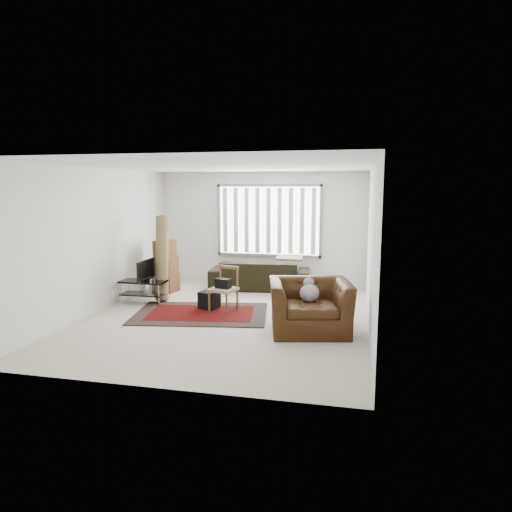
{
  "coord_description": "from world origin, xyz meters",
  "views": [
    {
      "loc": [
        2.27,
        -7.68,
        2.33
      ],
      "look_at": [
        0.41,
        0.62,
        1.05
      ],
      "focal_mm": 32.0,
      "sensor_mm": 36.0,
      "label": 1
    }
  ],
  "objects_px": {
    "tv_stand": "(143,287)",
    "side_chair": "(224,287)",
    "moving_boxes": "(166,268)",
    "sofa": "(260,270)",
    "armchair": "(310,302)"
  },
  "relations": [
    {
      "from": "tv_stand",
      "to": "moving_boxes",
      "type": "height_order",
      "value": "moving_boxes"
    },
    {
      "from": "tv_stand",
      "to": "armchair",
      "type": "xyz_separation_m",
      "value": [
        3.5,
        -1.12,
        0.15
      ]
    },
    {
      "from": "moving_boxes",
      "to": "sofa",
      "type": "xyz_separation_m",
      "value": [
        2.01,
        0.73,
        -0.1
      ]
    },
    {
      "from": "sofa",
      "to": "armchair",
      "type": "distance_m",
      "value": 3.25
    },
    {
      "from": "tv_stand",
      "to": "sofa",
      "type": "relative_size",
      "value": 0.41
    },
    {
      "from": "tv_stand",
      "to": "side_chair",
      "type": "height_order",
      "value": "side_chair"
    },
    {
      "from": "sofa",
      "to": "armchair",
      "type": "relative_size",
      "value": 1.51
    },
    {
      "from": "tv_stand",
      "to": "side_chair",
      "type": "distance_m",
      "value": 1.8
    },
    {
      "from": "tv_stand",
      "to": "moving_boxes",
      "type": "xyz_separation_m",
      "value": [
        0.04,
        1.06,
        0.21
      ]
    },
    {
      "from": "moving_boxes",
      "to": "sofa",
      "type": "relative_size",
      "value": 0.51
    },
    {
      "from": "side_chair",
      "to": "sofa",
      "type": "bearing_deg",
      "value": 98.26
    },
    {
      "from": "sofa",
      "to": "armchair",
      "type": "height_order",
      "value": "armchair"
    },
    {
      "from": "tv_stand",
      "to": "side_chair",
      "type": "relative_size",
      "value": 1.09
    },
    {
      "from": "moving_boxes",
      "to": "side_chair",
      "type": "height_order",
      "value": "moving_boxes"
    },
    {
      "from": "sofa",
      "to": "armchair",
      "type": "bearing_deg",
      "value": 111.12
    }
  ]
}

